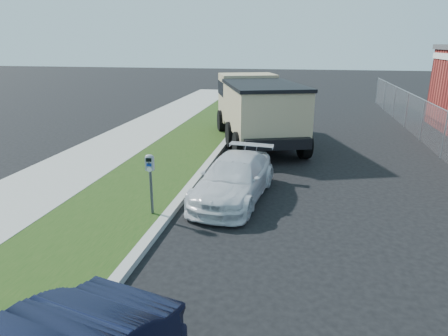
# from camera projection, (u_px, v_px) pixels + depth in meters

# --- Properties ---
(ground) EXTENTS (120.00, 120.00, 0.00)m
(ground) POSITION_uv_depth(u_px,v_px,m) (271.00, 221.00, 9.98)
(ground) COLOR black
(ground) RESTS_ON ground
(streetside) EXTENTS (6.12, 50.00, 0.15)m
(streetside) POSITION_uv_depth(u_px,v_px,m) (103.00, 179.00, 12.83)
(streetside) COLOR gray
(streetside) RESTS_ON ground
(chainlink_fence) EXTENTS (0.06, 30.06, 30.00)m
(chainlink_fence) POSITION_uv_depth(u_px,v_px,m) (446.00, 126.00, 15.07)
(chainlink_fence) COLOR slate
(chainlink_fence) RESTS_ON ground
(parking_meter) EXTENTS (0.22, 0.16, 1.53)m
(parking_meter) POSITION_uv_depth(u_px,v_px,m) (150.00, 171.00, 9.78)
(parking_meter) COLOR #3F4247
(parking_meter) RESTS_ON ground
(white_wagon) EXTENTS (2.20, 4.33, 1.21)m
(white_wagon) POSITION_uv_depth(u_px,v_px,m) (234.00, 178.00, 11.28)
(white_wagon) COLOR silver
(white_wagon) RESTS_ON ground
(dump_truck) EXTENTS (4.79, 7.65, 2.82)m
(dump_truck) POSITION_uv_depth(u_px,v_px,m) (256.00, 106.00, 17.52)
(dump_truck) COLOR black
(dump_truck) RESTS_ON ground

